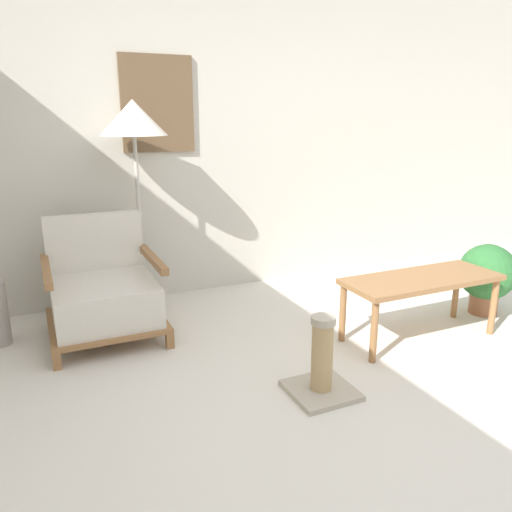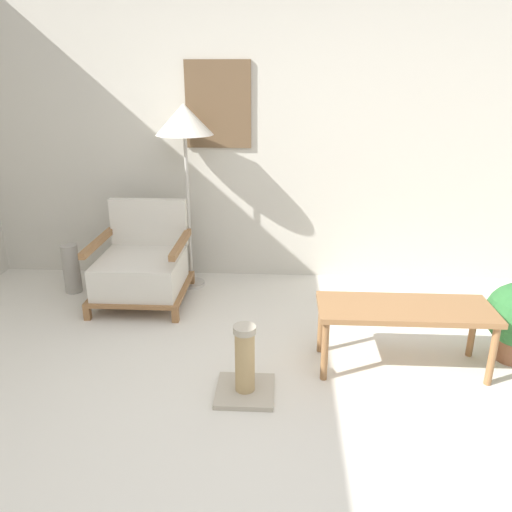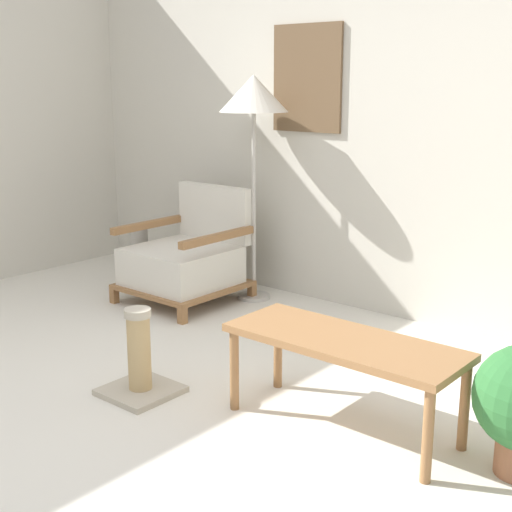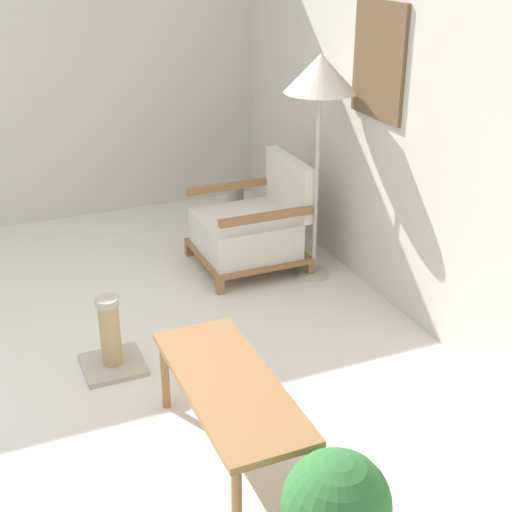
# 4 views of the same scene
# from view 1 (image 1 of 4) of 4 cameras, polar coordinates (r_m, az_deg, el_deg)

# --- Properties ---
(ground_plane) EXTENTS (14.00, 14.00, 0.00)m
(ground_plane) POSITION_cam_1_polar(r_m,az_deg,el_deg) (2.53, 17.37, -20.26)
(ground_plane) COLOR silver
(wall_back) EXTENTS (8.00, 0.09, 2.70)m
(wall_back) POSITION_cam_1_polar(r_m,az_deg,el_deg) (4.24, -4.61, 14.16)
(wall_back) COLOR beige
(wall_back) RESTS_ON ground_plane
(armchair) EXTENTS (0.74, 0.75, 0.80)m
(armchair) POSITION_cam_1_polar(r_m,az_deg,el_deg) (3.54, -17.02, -4.16)
(armchair) COLOR olive
(armchair) RESTS_ON ground_plane
(floor_lamp) EXTENTS (0.47, 0.47, 1.58)m
(floor_lamp) POSITION_cam_1_polar(r_m,az_deg,el_deg) (3.74, -13.82, 14.39)
(floor_lamp) COLOR #B7B2A8
(floor_lamp) RESTS_ON ground_plane
(coffee_table) EXTENTS (1.08, 0.42, 0.43)m
(coffee_table) POSITION_cam_1_polar(r_m,az_deg,el_deg) (3.50, 18.40, -3.10)
(coffee_table) COLOR olive
(coffee_table) RESTS_ON ground_plane
(potted_plant) EXTENTS (0.42, 0.42, 0.54)m
(potted_plant) POSITION_cam_1_polar(r_m,az_deg,el_deg) (4.15, 24.90, -1.93)
(potted_plant) COLOR #935B3D
(potted_plant) RESTS_ON ground_plane
(scratching_post) EXTENTS (0.35, 0.35, 0.45)m
(scratching_post) POSITION_cam_1_polar(r_m,az_deg,el_deg) (2.77, 7.51, -12.45)
(scratching_post) COLOR #B2A893
(scratching_post) RESTS_ON ground_plane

